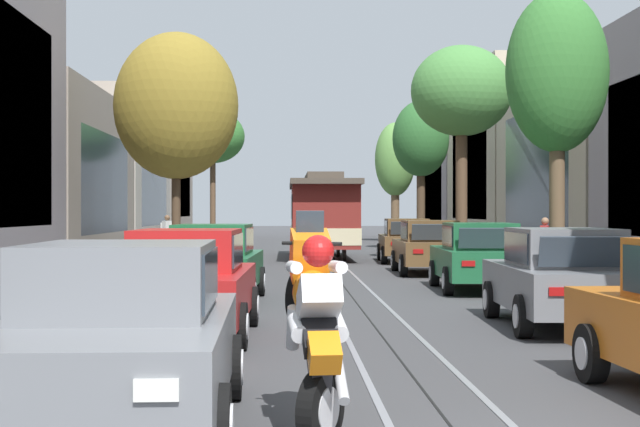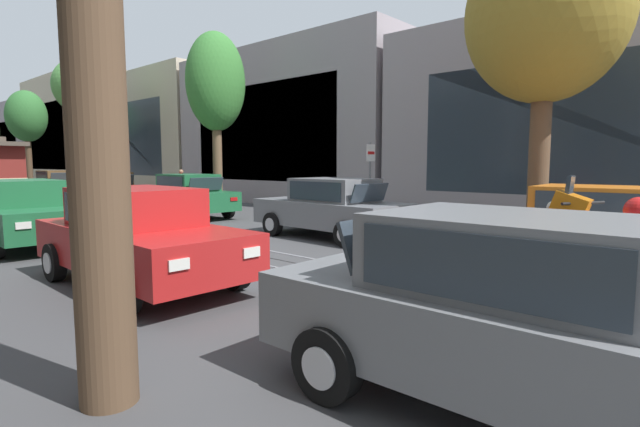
% 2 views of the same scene
% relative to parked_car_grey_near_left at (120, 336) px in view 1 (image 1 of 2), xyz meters
% --- Properties ---
extents(ground_plane, '(173.95, 173.95, 0.00)m').
position_rel_parked_car_grey_near_left_xyz_m(ground_plane, '(2.81, 25.36, -0.80)').
color(ground_plane, '#424244').
extents(trolley_track_rails, '(1.14, 77.58, 0.01)m').
position_rel_parked_car_grey_near_left_xyz_m(trolley_track_rails, '(2.81, 30.31, -0.79)').
color(trolley_track_rails, gray).
rests_on(trolley_track_rails, ground).
extents(building_facade_left, '(5.93, 69.28, 9.87)m').
position_rel_parked_car_grey_near_left_xyz_m(building_facade_left, '(-8.36, 30.59, 3.43)').
color(building_facade_left, tan).
rests_on(building_facade_left, ground).
extents(building_facade_right, '(5.35, 69.28, 9.54)m').
position_rel_parked_car_grey_near_left_xyz_m(building_facade_right, '(13.81, 32.99, 3.28)').
color(building_facade_right, gray).
rests_on(building_facade_right, ground).
extents(parked_car_grey_near_left, '(2.05, 4.38, 1.58)m').
position_rel_parked_car_grey_near_left_xyz_m(parked_car_grey_near_left, '(0.00, 0.00, 0.00)').
color(parked_car_grey_near_left, slate).
rests_on(parked_car_grey_near_left, ground).
extents(parked_car_red_second_left, '(2.07, 4.39, 1.58)m').
position_rel_parked_car_grey_near_left_xyz_m(parked_car_red_second_left, '(-0.07, 6.06, 0.00)').
color(parked_car_red_second_left, red).
rests_on(parked_car_red_second_left, ground).
extents(parked_car_green_mid_left, '(2.13, 4.42, 1.58)m').
position_rel_parked_car_grey_near_left_xyz_m(parked_car_green_mid_left, '(-0.12, 11.60, 0.00)').
color(parked_car_green_mid_left, '#1E6038').
rests_on(parked_car_green_mid_left, ground).
extents(parked_car_grey_second_right, '(2.12, 4.41, 1.58)m').
position_rel_parked_car_grey_near_left_xyz_m(parked_car_grey_second_right, '(5.77, 7.00, 0.00)').
color(parked_car_grey_second_right, slate).
rests_on(parked_car_grey_second_right, ground).
extents(parked_car_green_mid_right, '(2.12, 4.41, 1.58)m').
position_rel_parked_car_grey_near_left_xyz_m(parked_car_green_mid_right, '(5.87, 14.06, 0.00)').
color(parked_car_green_mid_right, '#1E6038').
rests_on(parked_car_green_mid_right, ground).
extents(parked_car_brown_fourth_right, '(2.07, 4.39, 1.58)m').
position_rel_parked_car_grey_near_left_xyz_m(parked_car_brown_fourth_right, '(5.61, 20.16, 0.00)').
color(parked_car_brown_fourth_right, brown).
rests_on(parked_car_brown_fourth_right, ground).
extents(parked_car_brown_fifth_right, '(2.13, 4.42, 1.58)m').
position_rel_parked_car_grey_near_left_xyz_m(parked_car_brown_fifth_right, '(5.73, 26.52, 0.00)').
color(parked_car_brown_fifth_right, brown).
rests_on(parked_car_brown_fifth_right, ground).
extents(street_tree_kerb_left_second, '(4.00, 3.23, 7.61)m').
position_rel_parked_car_grey_near_left_xyz_m(street_tree_kerb_left_second, '(-2.15, 22.91, 4.43)').
color(street_tree_kerb_left_second, '#4C3826').
rests_on(street_tree_kerb_left_second, ground).
extents(street_tree_kerb_left_mid, '(3.33, 3.51, 7.13)m').
position_rel_parked_car_grey_near_left_xyz_m(street_tree_kerb_left_mid, '(-2.45, 42.16, 4.90)').
color(street_tree_kerb_left_mid, brown).
rests_on(street_tree_kerb_left_mid, ground).
extents(street_tree_kerb_right_second, '(2.51, 2.10, 7.23)m').
position_rel_parked_car_grey_near_left_xyz_m(street_tree_kerb_right_second, '(8.00, 15.12, 4.37)').
color(street_tree_kerb_right_second, brown).
rests_on(street_tree_kerb_right_second, ground).
extents(street_tree_kerb_right_mid, '(3.73, 3.47, 7.97)m').
position_rel_parked_car_grey_near_left_xyz_m(street_tree_kerb_right_mid, '(7.85, 27.12, 5.42)').
color(street_tree_kerb_right_mid, brown).
rests_on(street_tree_kerb_right_mid, ground).
extents(street_tree_kerb_right_fourth, '(2.72, 2.85, 7.18)m').
position_rel_parked_car_grey_near_left_xyz_m(street_tree_kerb_right_fourth, '(7.86, 37.93, 4.47)').
color(street_tree_kerb_right_fourth, '#4C3826').
rests_on(street_tree_kerb_right_fourth, ground).
extents(street_tree_kerb_right_far, '(2.48, 2.68, 7.28)m').
position_rel_parked_car_grey_near_left_xyz_m(street_tree_kerb_right_far, '(8.03, 50.42, 4.13)').
color(street_tree_kerb_right_far, brown).
rests_on(street_tree_kerb_right_far, ground).
extents(cable_car_trolley, '(2.56, 9.14, 3.28)m').
position_rel_parked_car_grey_near_left_xyz_m(cable_car_trolley, '(2.81, 29.23, 0.86)').
color(cable_car_trolley, maroon).
rests_on(cable_car_trolley, ground).
extents(motorcycle_with_rider, '(0.54, 1.85, 1.86)m').
position_rel_parked_car_grey_near_left_xyz_m(motorcycle_with_rider, '(1.63, -0.22, 0.17)').
color(motorcycle_with_rider, black).
rests_on(motorcycle_with_rider, ground).
extents(pedestrian_on_right_pavement, '(0.55, 0.42, 1.67)m').
position_rel_parked_car_grey_near_left_xyz_m(pedestrian_on_right_pavement, '(8.82, 19.22, 0.15)').
color(pedestrian_on_right_pavement, black).
rests_on(pedestrian_on_right_pavement, ground).
extents(pedestrian_crossing_far, '(0.55, 0.42, 1.70)m').
position_rel_parked_car_grey_near_left_xyz_m(pedestrian_crossing_far, '(-3.33, 30.15, 0.16)').
color(pedestrian_crossing_far, '#282D38').
rests_on(pedestrian_crossing_far, ground).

